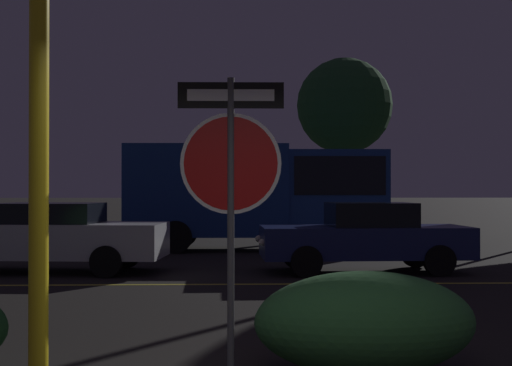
{
  "coord_description": "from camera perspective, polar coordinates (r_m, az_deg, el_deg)",
  "views": [
    {
      "loc": [
        -0.37,
        -3.83,
        1.65
      ],
      "look_at": [
        -0.02,
        6.36,
        1.74
      ],
      "focal_mm": 50.0,
      "sensor_mm": 36.0,
      "label": 1
    }
  ],
  "objects": [
    {
      "name": "road_center_stripe",
      "position": [
        12.45,
        -0.26,
        -8.09
      ],
      "size": [
        41.45,
        0.12,
        0.01
      ],
      "primitive_type": "cube",
      "color": "gold",
      "rests_on": "ground_plane"
    },
    {
      "name": "passing_car_2",
      "position": [
        14.77,
        -16.61,
        -4.12
      ],
      "size": [
        4.99,
        2.09,
        1.37
      ],
      "rotation": [
        0.0,
        0.0,
        1.48
      ],
      "color": "silver",
      "rests_on": "ground_plane"
    },
    {
      "name": "delivery_truck",
      "position": [
        19.34,
        0.53,
        -0.59
      ],
      "size": [
        6.96,
        2.54,
        2.83
      ],
      "rotation": [
        0.0,
        0.0,
        -1.59
      ],
      "color": "navy",
      "rests_on": "ground_plane"
    },
    {
      "name": "stop_sign",
      "position": [
        6.02,
        -2.03,
        1.24
      ],
      "size": [
        0.9,
        0.06,
        2.59
      ],
      "rotation": [
        0.0,
        0.0,
        -0.02
      ],
      "color": "#4C4C51",
      "rests_on": "ground_plane"
    },
    {
      "name": "hedge_bush_2",
      "position": [
        6.55,
        8.69,
        -10.97
      ],
      "size": [
        1.98,
        1.18,
        0.91
      ],
      "primitive_type": "ellipsoid",
      "color": "#2D6633",
      "rests_on": "ground_plane"
    },
    {
      "name": "passing_car_3",
      "position": [
        14.32,
        8.73,
        -4.3
      ],
      "size": [
        4.21,
        1.89,
        1.38
      ],
      "rotation": [
        0.0,
        0.0,
        1.6
      ],
      "color": "navy",
      "rests_on": "ground_plane"
    },
    {
      "name": "tree_2",
      "position": [
        25.19,
        7.09,
        6.1
      ],
      "size": [
        3.33,
        3.33,
        6.23
      ],
      "color": "#422D1E",
      "rests_on": "ground_plane"
    },
    {
      "name": "yellow_pole_left",
      "position": [
        4.26,
        -16.98,
        1.5
      ],
      "size": [
        0.11,
        0.11,
        3.59
      ],
      "primitive_type": "cylinder",
      "color": "yellow",
      "rests_on": "ground_plane"
    }
  ]
}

